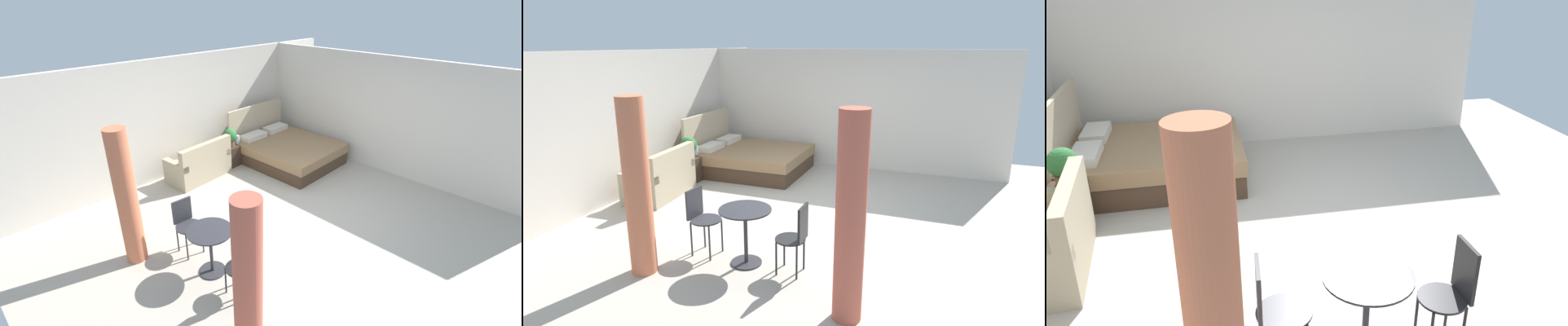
{
  "view_description": "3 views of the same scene",
  "coord_description": "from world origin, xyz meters",
  "views": [
    {
      "loc": [
        -4.42,
        -3.24,
        3.71
      ],
      "look_at": [
        -0.26,
        0.85,
        0.93
      ],
      "focal_mm": 24.23,
      "sensor_mm": 36.0,
      "label": 1
    },
    {
      "loc": [
        -6.46,
        -2.17,
        2.69
      ],
      "look_at": [
        -0.2,
        0.33,
        0.83
      ],
      "focal_mm": 29.69,
      "sensor_mm": 36.0,
      "label": 2
    },
    {
      "loc": [
        -4.78,
        1.14,
        2.8
      ],
      "look_at": [
        0.17,
        0.07,
        0.68
      ],
      "focal_mm": 34.06,
      "sensor_mm": 36.0,
      "label": 3
    }
  ],
  "objects": [
    {
      "name": "bed",
      "position": [
        1.68,
        1.88,
        0.29
      ],
      "size": [
        1.92,
        2.28,
        1.23
      ],
      "color": "#473323",
      "rests_on": "ground"
    },
    {
      "name": "balcony_table",
      "position": [
        -2.04,
        0.11,
        0.51
      ],
      "size": [
        0.66,
        0.66,
        0.74
      ],
      "color": "#2D2D33",
      "rests_on": "ground"
    },
    {
      "name": "couch",
      "position": [
        -0.35,
        2.67,
        0.31
      ],
      "size": [
        1.42,
        0.82,
        0.9
      ],
      "color": "tan",
      "rests_on": "ground"
    },
    {
      "name": "cafe_chair_near_couch",
      "position": [
        -2.04,
        -0.57,
        0.52
      ],
      "size": [
        0.37,
        0.37,
        0.88
      ],
      "color": "black",
      "rests_on": "ground"
    },
    {
      "name": "ground_plane",
      "position": [
        0.0,
        0.0,
        -0.01
      ],
      "size": [
        8.85,
        9.64,
        0.02
      ],
      "primitive_type": "cube",
      "color": "#B2A899"
    },
    {
      "name": "cafe_chair_near_window",
      "position": [
        -1.99,
        0.78,
        0.55
      ],
      "size": [
        0.43,
        0.43,
        0.89
      ],
      "color": "#2D2D33",
      "rests_on": "ground"
    },
    {
      "name": "potted_plant",
      "position": [
        0.57,
        2.68,
        0.73
      ],
      "size": [
        0.33,
        0.33,
        0.43
      ],
      "color": "brown",
      "rests_on": "nightstand"
    },
    {
      "name": "vase",
      "position": [
        0.79,
        2.68,
        0.59
      ],
      "size": [
        0.12,
        0.12,
        0.2
      ],
      "color": "silver",
      "rests_on": "nightstand"
    },
    {
      "name": "nightstand",
      "position": [
        0.67,
        2.69,
        0.25
      ],
      "size": [
        0.47,
        0.39,
        0.49
      ],
      "color": "#38281E",
      "rests_on": "ground"
    },
    {
      "name": "wall_right",
      "position": [
        2.93,
        0.0,
        1.3
      ],
      "size": [
        0.12,
        6.64,
        2.59
      ],
      "primitive_type": "cube",
      "color": "silver",
      "rests_on": "ground"
    },
    {
      "name": "curtain_right",
      "position": [
        -2.68,
        1.18,
        1.07
      ],
      "size": [
        0.31,
        0.31,
        2.15
      ],
      "color": "#D1704C",
      "rests_on": "ground"
    }
  ]
}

